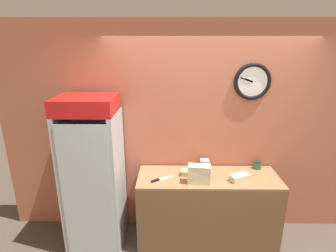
% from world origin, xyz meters
% --- Properties ---
extents(wall_back, '(5.20, 0.10, 2.70)m').
position_xyz_m(wall_back, '(0.01, 1.18, 1.36)').
color(wall_back, '#B7664C').
rests_on(wall_back, ground_plane).
extents(prep_counter, '(1.69, 0.58, 0.90)m').
position_xyz_m(prep_counter, '(0.00, 0.84, 0.45)').
color(prep_counter, brown).
rests_on(prep_counter, ground_plane).
extents(beverage_cooler, '(0.64, 0.62, 1.87)m').
position_xyz_m(beverage_cooler, '(-1.37, 0.86, 1.01)').
color(beverage_cooler, '#B2B7BC').
rests_on(beverage_cooler, ground_plane).
extents(sandwich_stack_bottom, '(0.27, 0.15, 0.07)m').
position_xyz_m(sandwich_stack_bottom, '(-0.13, 0.68, 0.93)').
color(sandwich_stack_bottom, beige).
rests_on(sandwich_stack_bottom, prep_counter).
extents(sandwich_stack_middle, '(0.27, 0.15, 0.07)m').
position_xyz_m(sandwich_stack_middle, '(-0.13, 0.68, 1.01)').
color(sandwich_stack_middle, beige).
rests_on(sandwich_stack_middle, sandwich_stack_bottom).
extents(sandwich_stack_top, '(0.27, 0.15, 0.07)m').
position_xyz_m(sandwich_stack_top, '(-0.13, 0.68, 1.08)').
color(sandwich_stack_top, beige).
rests_on(sandwich_stack_top, sandwich_stack_middle).
extents(sandwich_flat_left, '(0.25, 0.19, 0.07)m').
position_xyz_m(sandwich_flat_left, '(0.35, 0.75, 0.93)').
color(sandwich_flat_left, beige).
rests_on(sandwich_flat_left, prep_counter).
extents(sandwich_flat_right, '(0.27, 0.13, 0.06)m').
position_xyz_m(sandwich_flat_right, '(-0.20, 0.86, 0.93)').
color(sandwich_flat_right, tan).
rests_on(sandwich_flat_right, prep_counter).
extents(chefs_knife, '(0.26, 0.20, 0.02)m').
position_xyz_m(chefs_knife, '(-0.59, 0.74, 0.91)').
color(chefs_knife, silver).
rests_on(chefs_knife, prep_counter).
extents(condiment_jar, '(0.09, 0.09, 0.10)m').
position_xyz_m(condiment_jar, '(0.65, 1.05, 0.95)').
color(condiment_jar, '#336B38').
rests_on(condiment_jar, prep_counter).
extents(napkin_dispenser, '(0.11, 0.09, 0.12)m').
position_xyz_m(napkin_dispenser, '(-0.02, 1.05, 0.96)').
color(napkin_dispenser, silver).
rests_on(napkin_dispenser, prep_counter).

